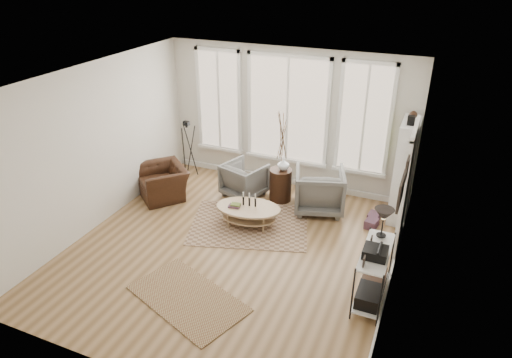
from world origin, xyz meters
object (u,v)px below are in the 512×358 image
at_px(armchair_left, 244,179).
at_px(armchair_right, 319,190).
at_px(accent_chair, 163,182).
at_px(bookcase, 404,171).
at_px(coffee_table, 248,211).
at_px(side_table, 281,159).
at_px(low_shelf, 374,269).

distance_m(armchair_left, armchair_right, 1.57).
bearing_deg(accent_chair, armchair_left, 64.60).
xyz_separation_m(bookcase, coffee_table, (-2.50, -1.39, -0.66)).
bearing_deg(side_table, armchair_right, -6.40).
height_order(bookcase, coffee_table, bookcase).
bearing_deg(armchair_right, armchair_left, -16.86).
bearing_deg(coffee_table, low_shelf, -24.93).
relative_size(bookcase, low_shelf, 1.58).
bearing_deg(coffee_table, bookcase, 29.06).
relative_size(armchair_left, accent_chair, 0.78).
height_order(armchair_right, side_table, side_table).
xyz_separation_m(low_shelf, armchair_left, (-2.97, 2.16, -0.16)).
bearing_deg(armchair_left, accent_chair, 42.00).
bearing_deg(low_shelf, armchair_right, 122.84).
relative_size(low_shelf, side_table, 0.70).
bearing_deg(side_table, bookcase, 6.22).
relative_size(bookcase, armchair_right, 2.19).
bearing_deg(low_shelf, side_table, 134.44).
bearing_deg(armchair_left, low_shelf, 161.60).
bearing_deg(armchair_right, accent_chair, -4.64).
bearing_deg(accent_chair, coffee_table, 30.77).
height_order(armchair_right, accent_chair, armchair_right).
bearing_deg(armchair_left, side_table, -153.91).
height_order(coffee_table, accent_chair, accent_chair).
bearing_deg(armchair_right, bookcase, 175.59).
xyz_separation_m(coffee_table, side_table, (0.21, 1.14, 0.60)).
xyz_separation_m(low_shelf, coffee_table, (-2.44, 1.13, -0.22)).
bearing_deg(bookcase, side_table, -173.78).
bearing_deg(low_shelf, accent_chair, 161.79).
bearing_deg(accent_chair, side_table, 59.67).
bearing_deg(armchair_left, coffee_table, 134.97).
bearing_deg(armchair_left, armchair_right, -161.69).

